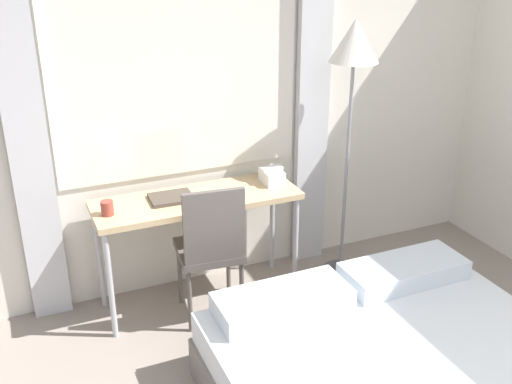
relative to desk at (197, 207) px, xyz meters
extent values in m
cube|color=silver|center=(0.47, 0.32, 0.64)|extent=(4.89, 0.05, 2.70)
cube|color=white|center=(0.00, 0.28, 0.89)|extent=(1.65, 0.01, 1.50)
cube|color=silver|center=(-0.96, 0.24, 0.59)|extent=(0.24, 0.06, 2.60)
cube|color=silver|center=(0.96, 0.24, 0.59)|extent=(0.24, 0.06, 2.60)
cube|color=tan|center=(0.00, 0.00, 0.05)|extent=(1.35, 0.46, 0.04)
cylinder|color=#B2B2B7|center=(-0.63, -0.19, -0.34)|extent=(0.04, 0.04, 0.74)
cylinder|color=#B2B2B7|center=(0.63, -0.19, -0.34)|extent=(0.04, 0.04, 0.74)
cylinder|color=#B2B2B7|center=(-0.63, 0.19, -0.34)|extent=(0.04, 0.04, 0.74)
cylinder|color=#B2B2B7|center=(0.63, 0.19, -0.34)|extent=(0.04, 0.04, 0.74)
cube|color=#59514C|center=(0.01, -0.18, -0.23)|extent=(0.44, 0.44, 0.05)
cube|color=#59514C|center=(-0.01, -0.36, 0.02)|extent=(0.38, 0.08, 0.46)
cylinder|color=#59514C|center=(-0.18, -0.33, -0.48)|extent=(0.03, 0.03, 0.45)
cylinder|color=#59514C|center=(0.16, -0.37, -0.48)|extent=(0.03, 0.03, 0.45)
cylinder|color=#59514C|center=(-0.14, 0.01, -0.48)|extent=(0.03, 0.03, 0.45)
cylinder|color=#59514C|center=(0.20, -0.03, -0.48)|extent=(0.03, 0.03, 0.45)
cube|color=silver|center=(0.18, -0.91, -0.22)|extent=(0.75, 0.32, 0.12)
cube|color=silver|center=(0.99, -0.91, -0.22)|extent=(0.75, 0.32, 0.12)
cylinder|color=#4C4C51|center=(1.08, -0.07, -0.69)|extent=(0.25, 0.25, 0.03)
cylinder|color=gray|center=(1.08, -0.07, 0.10)|extent=(0.02, 0.02, 1.55)
cone|color=silver|center=(1.08, -0.07, 1.01)|extent=(0.33, 0.33, 0.28)
cube|color=white|center=(0.55, 0.02, 0.12)|extent=(0.13, 0.18, 0.09)
cube|color=white|center=(0.55, 0.02, 0.18)|extent=(0.15, 0.06, 0.02)
cube|color=#4C4238|center=(-0.16, 0.02, 0.08)|extent=(0.28, 0.22, 0.02)
cube|color=white|center=(-0.16, 0.02, 0.09)|extent=(0.26, 0.21, 0.01)
cylinder|color=#993F33|center=(-0.58, -0.04, 0.12)|extent=(0.08, 0.08, 0.09)
camera|label=1|loc=(-1.06, -3.41, 1.64)|focal=42.00mm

